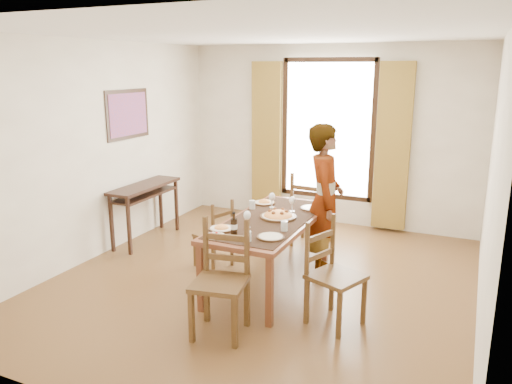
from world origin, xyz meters
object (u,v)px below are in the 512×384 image
at_px(man, 325,201).
at_px(pasta_platter, 278,213).
at_px(console_table, 145,193).
at_px(dining_table, 271,224).

distance_m(man, pasta_platter, 0.60).
relative_size(console_table, pasta_platter, 3.00).
relative_size(console_table, man, 0.68).
bearing_deg(dining_table, man, 48.65).
distance_m(console_table, dining_table, 2.22).
height_order(dining_table, pasta_platter, pasta_platter).
xyz_separation_m(console_table, man, (2.59, -0.09, 0.20)).
bearing_deg(console_table, pasta_platter, -13.79).
distance_m(console_table, pasta_platter, 2.26).
height_order(console_table, dining_table, console_table).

